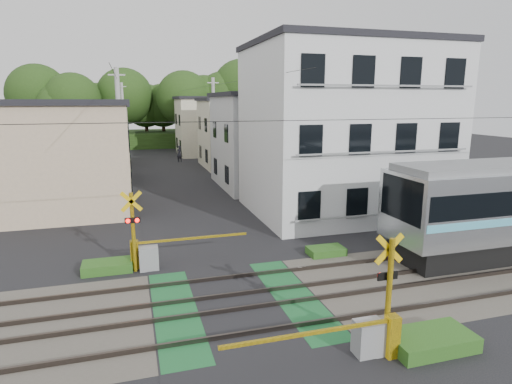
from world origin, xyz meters
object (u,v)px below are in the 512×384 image
object	(u,v)px
crossing_signal_near	(373,329)
apartment_block	(343,130)
pedestrian	(179,154)
crossing_signal_far	(146,251)

from	to	relation	value
crossing_signal_near	apartment_block	size ratio (longest dim) A/B	0.46
apartment_block	pedestrian	world-z (taller)	apartment_block
apartment_block	crossing_signal_near	bearing A→B (deg)	-114.22
crossing_signal_near	crossing_signal_far	bearing A→B (deg)	125.29
crossing_signal_near	pedestrian	size ratio (longest dim) A/B	2.77
crossing_signal_near	apartment_block	bearing A→B (deg)	65.78
pedestrian	crossing_signal_far	bearing A→B (deg)	69.42
crossing_signal_far	pedestrian	xyz separation A→B (m)	(4.48, 28.58, 0.14)
crossing_signal_far	apartment_block	xyz separation A→B (m)	(11.09, 5.84, 3.94)
apartment_block	pedestrian	size ratio (longest dim) A/B	5.96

